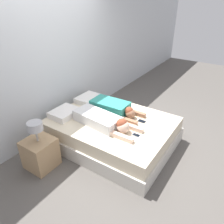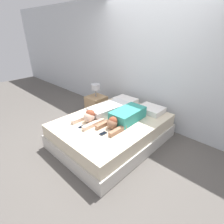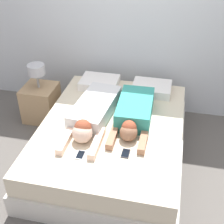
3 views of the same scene
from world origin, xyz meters
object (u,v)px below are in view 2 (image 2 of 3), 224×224
(person_right, at_px, (125,117))
(cell_phone_right, at_px, (103,133))
(pillow_head_right, at_px, (151,109))
(pillow_head_left, at_px, (125,101))
(person_left, at_px, (104,111))
(nightstand, at_px, (96,104))
(cell_phone_left, at_px, (81,127))
(bed, at_px, (112,131))

(person_right, height_order, cell_phone_right, person_right)
(pillow_head_right, xyz_separation_m, cell_phone_right, (-0.10, -1.21, -0.05))
(pillow_head_left, relative_size, cell_phone_right, 3.74)
(person_left, xyz_separation_m, nightstand, (-0.87, 0.55, -0.29))
(person_left, relative_size, cell_phone_left, 9.24)
(pillow_head_right, height_order, cell_phone_left, pillow_head_right)
(cell_phone_left, bearing_deg, nightstand, 128.89)
(pillow_head_right, distance_m, cell_phone_left, 1.42)
(bed, distance_m, cell_phone_right, 0.55)
(pillow_head_left, xyz_separation_m, pillow_head_right, (0.67, 0.00, 0.00))
(person_right, bearing_deg, bed, -155.04)
(bed, height_order, person_left, person_left)
(person_left, xyz_separation_m, cell_phone_right, (0.45, -0.46, -0.08))
(pillow_head_right, bearing_deg, bed, -113.51)
(cell_phone_right, relative_size, nightstand, 0.16)
(pillow_head_right, relative_size, person_left, 0.40)
(person_left, bearing_deg, pillow_head_left, 98.70)
(bed, relative_size, person_right, 2.12)
(person_right, bearing_deg, cell_phone_left, -120.99)
(bed, height_order, person_right, person_right)
(pillow_head_right, distance_m, nightstand, 1.45)
(person_right, relative_size, cell_phone_left, 7.58)
(person_right, xyz_separation_m, nightstand, (-1.30, 0.47, -0.30))
(pillow_head_right, bearing_deg, cell_phone_left, -111.15)
(person_left, relative_size, person_right, 1.22)
(person_right, height_order, cell_phone_left, person_right)
(person_left, bearing_deg, nightstand, 147.37)
(person_left, height_order, nightstand, nightstand)
(cell_phone_left, bearing_deg, bed, 72.23)
(bed, bearing_deg, nightstand, 152.29)
(pillow_head_left, distance_m, person_left, 0.76)
(cell_phone_right, bearing_deg, person_right, 91.38)
(person_left, height_order, cell_phone_left, person_left)
(person_right, distance_m, cell_phone_right, 0.55)
(person_right, bearing_deg, nightstand, 160.16)
(bed, relative_size, pillow_head_right, 4.30)
(bed, relative_size, nightstand, 2.59)
(pillow_head_right, bearing_deg, person_left, -126.30)
(pillow_head_left, relative_size, person_left, 0.40)
(bed, relative_size, cell_phone_left, 16.07)
(person_left, relative_size, cell_phone_right, 9.24)
(pillow_head_right, height_order, person_left, person_left)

